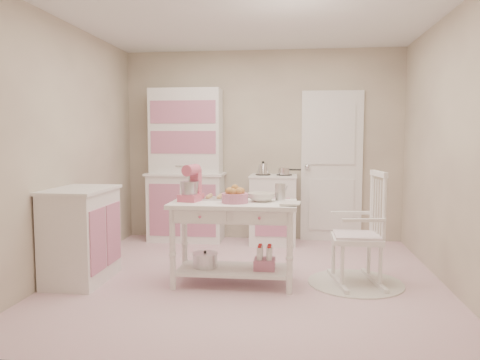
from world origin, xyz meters
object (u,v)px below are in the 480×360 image
Objects in this scene: stand_mixer at (191,184)px; bread_basket at (235,198)px; stove at (273,209)px; hutch at (186,165)px; base_cabinet at (81,235)px; rocking_chair at (357,228)px; work_table at (234,243)px.

bread_basket is (0.44, -0.07, -0.12)m from stand_mixer.
stove is 1.98m from stand_mixer.
hutch reaches higher than stand_mixer.
base_cabinet reaches higher than bread_basket.
stand_mixer reaches higher than bread_basket.
stand_mixer is (1.08, 0.10, 0.51)m from base_cabinet.
stand_mixer is (0.48, -1.82, -0.07)m from hutch.
hutch is 8.32× the size of bread_basket.
hutch is 2.26× the size of stove.
stove is 1.87m from rocking_chair.
stove reaches higher than bread_basket.
rocking_chair is 1.21m from bread_basket.
rocking_chair is (0.88, -1.65, 0.09)m from stove.
base_cabinet is at bearing -179.04° from bread_basket.
stand_mixer reaches higher than rocking_chair.
hutch is 2.09m from base_cabinet.
hutch is 2.73m from rocking_chair.
work_table is 0.45m from bread_basket.
stand_mixer is at bearing 170.96° from bread_basket.
base_cabinet is 0.84× the size of rocking_chair.
stove is at bearing -2.39° from hutch.
bread_basket is (-0.28, -1.84, 0.39)m from stove.
stand_mixer is (-1.60, -0.12, 0.42)m from rocking_chair.
work_table is (-0.30, -1.79, -0.06)m from stove.
base_cabinet is (-1.80, -1.87, 0.00)m from stove.
stove is at bearing 81.35° from bread_basket.
stove is at bearing 108.74° from rocking_chair.
rocking_chair reaches higher than bread_basket.
rocking_chair reaches higher than stove.
stove is 1.00× the size of base_cabinet.
stand_mixer reaches higher than stove.
base_cabinet is at bearing -107.49° from hutch.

